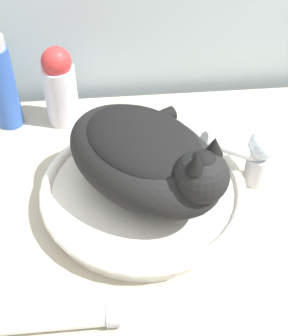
{
  "coord_description": "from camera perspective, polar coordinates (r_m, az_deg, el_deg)",
  "views": [
    {
      "loc": [
        -0.11,
        -0.28,
        1.41
      ],
      "look_at": [
        -0.06,
        0.25,
        0.9
      ],
      "focal_mm": 50.0,
      "sensor_mm": 36.0,
      "label": 1
    }
  ],
  "objects": [
    {
      "name": "lotion_bottle_white",
      "position": [
        0.94,
        -10.2,
        9.78
      ],
      "size": [
        0.06,
        0.06,
        0.17
      ],
      "color": "silver",
      "rests_on": "vanity_counter"
    },
    {
      "name": "vanity_counter",
      "position": [
        1.16,
        2.96,
        -16.27
      ],
      "size": [
        1.26,
        0.58,
        0.8
      ],
      "color": "#B2A893",
      "rests_on": "ground_plane"
    },
    {
      "name": "faucet",
      "position": [
        0.82,
        13.24,
        1.55
      ],
      "size": [
        0.14,
        0.05,
        0.13
      ],
      "rotation": [
        0.0,
        0.0,
        -3.0
      ],
      "color": "silver",
      "rests_on": "vanity_counter"
    },
    {
      "name": "cream_tube",
      "position": [
        0.68,
        -10.37,
        -17.77
      ],
      "size": [
        0.17,
        0.03,
        0.03
      ],
      "rotation": [
        0.0,
        0.0,
        -0.0
      ],
      "color": "silver",
      "rests_on": "vanity_counter"
    },
    {
      "name": "cat",
      "position": [
        0.73,
        0.37,
        1.54
      ],
      "size": [
        0.33,
        0.35,
        0.15
      ],
      "rotation": [
        0.0,
        0.0,
        5.43
      ],
      "color": "black",
      "rests_on": "sink_basin"
    },
    {
      "name": "shampoo_bottle_tall",
      "position": [
        0.95,
        -16.87,
        9.73
      ],
      "size": [
        0.05,
        0.05,
        0.19
      ],
      "color": "#335BB7",
      "rests_on": "vanity_counter"
    },
    {
      "name": "sink_basin",
      "position": [
        0.8,
        -0.09,
        -2.9
      ],
      "size": [
        0.35,
        0.35,
        0.04
      ],
      "color": "white",
      "rests_on": "vanity_counter"
    }
  ]
}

